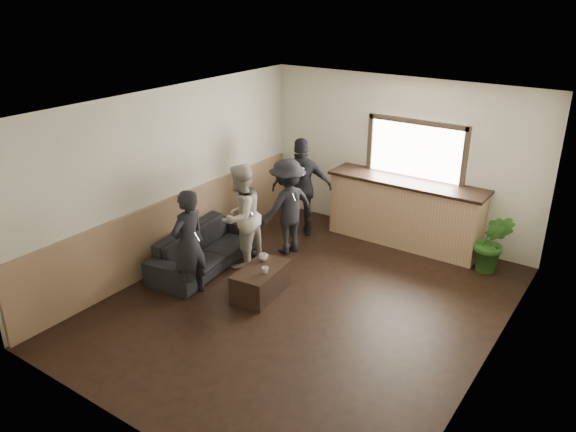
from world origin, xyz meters
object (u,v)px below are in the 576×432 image
Objects in this scene: bar_counter at (405,208)px; cup_b at (265,270)px; person_c at (288,207)px; potted_plant at (493,243)px; person_d at (302,188)px; coffee_table at (261,281)px; sofa at (205,248)px; person_a at (188,244)px; cup_a at (263,257)px; person_b at (241,216)px.

bar_counter is 27.51× the size of cup_b.
cup_b is 1.62m from person_c.
person_d is at bearing -171.74° from potted_plant.
coffee_table is (-0.98, -2.81, -0.44)m from bar_counter.
person_c is at bearing 113.17° from cup_b.
person_a is at bearing -157.67° from sofa.
person_d is at bearing 179.00° from person_a.
cup_a is at bearing -138.77° from potted_plant.
person_b reaches higher than cup_b.
bar_counter is 3.85m from person_a.
bar_counter is 2.05m from person_c.
person_b is (-0.82, 0.57, 0.63)m from coffee_table.
person_b reaches higher than person_c.
cup_a is at bearing 141.77° from person_a.
person_d reaches higher than person_b.
person_c is (-0.62, 1.46, 0.35)m from cup_b.
person_c reaches higher than sofa.
person_c is (-1.46, -1.43, 0.17)m from bar_counter.
person_b reaches higher than coffee_table.
person_b is at bearing 153.46° from cup_a.
sofa is 4.49m from potted_plant.
cup_b is 1.21m from person_b.
person_d is (0.59, 1.89, 0.58)m from sofa.
person_b is at bearing 145.86° from cup_b.
sofa is at bearing -178.85° from cup_a.
potted_plant is at bearing 135.21° from person_a.
person_c is at bearing -135.69° from bar_counter.
potted_plant is at bearing 116.82° from person_b.
cup_a is 0.08× the size of person_a.
person_c is (0.78, 1.18, 0.51)m from sofa.
coffee_table is 7.21× the size of cup_a.
potted_plant is (2.54, 2.56, 0.30)m from coffee_table.
bar_counter reaches higher than sofa.
person_c is at bearing 109.43° from coffee_table.
potted_plant is 3.28m from person_d.
coffee_table is 0.57× the size of person_a.
person_c is 0.91× the size of person_d.
potted_plant is at bearing 154.47° from person_d.
cup_b is at bearing -106.24° from bar_counter.
bar_counter is at bearing 137.44° from person_b.
coffee_table is 0.30m from cup_b.
person_d is at bearing 107.90° from coffee_table.
sofa reaches higher than cup_a.
person_b is at bearing -178.00° from person_a.
cup_a is 3.55m from potted_plant.
person_a is 1.17m from person_b.
person_c reaches higher than potted_plant.
bar_counter is 1.67× the size of person_a.
cup_b is 0.06× the size of person_a.
person_c is (-0.36, 1.16, 0.35)m from cup_a.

